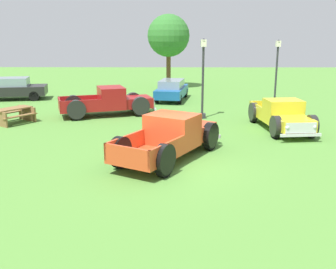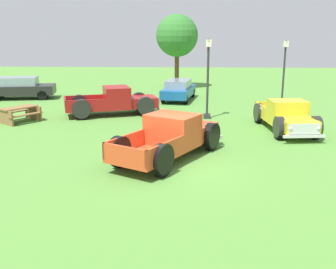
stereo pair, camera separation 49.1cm
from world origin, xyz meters
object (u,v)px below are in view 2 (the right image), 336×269
(pickup_truck_behind_right, at_px, (118,101))
(oak_tree_east, at_px, (177,36))
(pickup_truck_foreground, at_px, (173,136))
(lamp_post_near, at_px, (208,77))
(sedan_distant_a, at_px, (20,87))
(picnic_table, at_px, (19,112))
(sedan_distant_b, at_px, (179,90))
(pickup_truck_behind_left, at_px, (287,117))
(lamp_post_far, at_px, (284,71))

(pickup_truck_behind_right, bearing_deg, oak_tree_east, 75.37)
(pickup_truck_foreground, relative_size, lamp_post_near, 1.30)
(pickup_truck_foreground, distance_m, sedan_distant_a, 16.77)
(pickup_truck_behind_right, height_order, oak_tree_east, oak_tree_east)
(picnic_table, xyz_separation_m, oak_tree_east, (7.72, 13.55, 3.69))
(sedan_distant_b, relative_size, oak_tree_east, 0.74)
(pickup_truck_behind_left, relative_size, sedan_distant_a, 1.04)
(lamp_post_near, bearing_deg, pickup_truck_behind_left, -39.06)
(sedan_distant_a, relative_size, lamp_post_near, 1.14)
(lamp_post_near, bearing_deg, sedan_distant_b, 105.62)
(picnic_table, bearing_deg, pickup_truck_behind_left, -6.70)
(pickup_truck_behind_right, height_order, picnic_table, pickup_truck_behind_right)
(pickup_truck_foreground, xyz_separation_m, pickup_truck_behind_left, (5.09, 3.89, -0.06))
(pickup_truck_foreground, relative_size, picnic_table, 2.33)
(pickup_truck_behind_left, distance_m, sedan_distant_a, 18.31)
(pickup_truck_behind_right, relative_size, lamp_post_near, 1.30)
(pickup_truck_behind_right, bearing_deg, sedan_distant_b, 57.05)
(sedan_distant_a, xyz_separation_m, lamp_post_far, (17.47, -1.69, 1.33))
(lamp_post_near, bearing_deg, sedan_distant_a, 154.67)
(oak_tree_east, bearing_deg, picnic_table, -119.68)
(sedan_distant_a, xyz_separation_m, sedan_distant_b, (10.91, -0.12, -0.06))
(pickup_truck_behind_right, xyz_separation_m, sedan_distant_a, (-7.65, 5.16, 0.04))
(pickup_truck_behind_left, xyz_separation_m, lamp_post_far, (1.41, 7.10, 1.42))
(pickup_truck_behind_left, relative_size, oak_tree_east, 0.84)
(sedan_distant_a, bearing_deg, pickup_truck_behind_right, -34.01)
(pickup_truck_behind_left, distance_m, picnic_table, 13.23)
(lamp_post_far, xyz_separation_m, oak_tree_east, (-6.83, 7.99, 2.07))
(pickup_truck_behind_left, bearing_deg, lamp_post_far, 78.78)
(pickup_truck_foreground, height_order, pickup_truck_behind_left, pickup_truck_foreground)
(pickup_truck_foreground, xyz_separation_m, lamp_post_far, (6.50, 10.99, 1.36))
(pickup_truck_foreground, bearing_deg, sedan_distant_a, 130.86)
(pickup_truck_behind_left, xyz_separation_m, sedan_distant_a, (-16.06, 8.79, 0.09))
(sedan_distant_a, distance_m, lamp_post_near, 13.94)
(pickup_truck_behind_left, xyz_separation_m, sedan_distant_b, (-5.14, 8.67, 0.03))
(lamp_post_near, bearing_deg, pickup_truck_foreground, -103.12)
(sedan_distant_b, distance_m, oak_tree_east, 7.30)
(sedan_distant_b, bearing_deg, pickup_truck_behind_right, -122.95)
(sedan_distant_a, bearing_deg, lamp_post_near, -25.33)
(sedan_distant_a, bearing_deg, sedan_distant_b, -0.64)
(pickup_truck_behind_left, height_order, picnic_table, pickup_truck_behind_left)
(pickup_truck_behind_left, distance_m, pickup_truck_behind_right, 9.16)
(pickup_truck_behind_left, bearing_deg, sedan_distant_a, 151.30)
(pickup_truck_foreground, bearing_deg, sedan_distant_b, 90.24)
(pickup_truck_behind_left, height_order, lamp_post_far, lamp_post_far)
(pickup_truck_foreground, xyz_separation_m, oak_tree_east, (-0.33, 18.98, 3.43))
(sedan_distant_a, height_order, lamp_post_near, lamp_post_near)
(picnic_table, bearing_deg, sedan_distant_b, 41.72)
(lamp_post_near, xyz_separation_m, oak_tree_east, (-1.90, 12.24, 2.00))
(pickup_truck_behind_right, bearing_deg, sedan_distant_a, 145.99)
(lamp_post_near, height_order, picnic_table, lamp_post_near)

